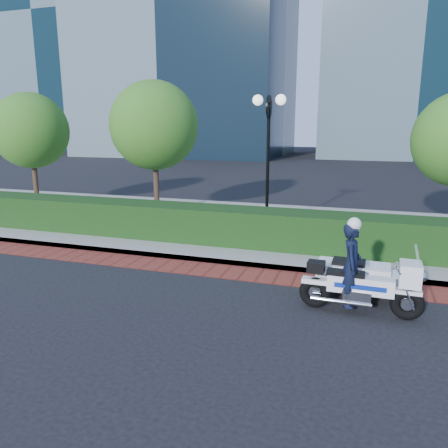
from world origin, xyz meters
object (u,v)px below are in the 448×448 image
(tree_a, at_px, (31,131))
(tree_b, at_px, (154,126))
(police_motorcycle, at_px, (356,275))
(lamppost, at_px, (268,142))

(tree_a, height_order, tree_b, tree_b)
(police_motorcycle, bearing_deg, lamppost, 122.39)
(tree_b, bearing_deg, tree_a, 180.00)
(tree_a, xyz_separation_m, tree_b, (5.50, 0.00, 0.21))
(lamppost, relative_size, police_motorcycle, 1.84)
(tree_a, bearing_deg, lamppost, -7.41)
(lamppost, distance_m, police_motorcycle, 6.09)
(lamppost, distance_m, tree_b, 4.71)
(tree_a, distance_m, police_motorcycle, 14.49)
(tree_b, distance_m, police_motorcycle, 9.99)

